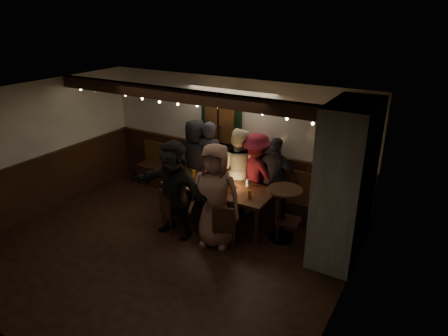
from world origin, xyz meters
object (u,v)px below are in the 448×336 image
Objects in this scene: chair_near_right at (224,225)px; person_d at (256,173)px; chair_end at (284,215)px; person_b at (210,163)px; person_a at (196,160)px; person_g at (215,196)px; person_e at (275,178)px; person_f at (174,189)px; chair_near_left at (170,209)px; dining_table at (219,189)px; person_c at (238,169)px; high_top at (284,207)px.

person_d reaches higher than chair_near_right.
person_b is (-1.94, 0.63, 0.40)m from chair_end.
person_g reaches higher than person_a.
person_a is at bearing -6.92° from person_b.
person_e is 0.88× the size of person_g.
chair_near_left is at bearing -166.37° from person_f.
person_a is (-0.94, 0.65, 0.19)m from dining_table.
person_b is 0.99× the size of person_f.
person_e is (0.42, -0.00, -0.01)m from person_d.
chair_near_left is at bearing 64.10° from person_c.
person_e is at bearing -178.06° from person_c.
chair_near_left is 0.45× the size of person_g.
person_e is (0.25, 1.54, 0.34)m from chair_near_right.
chair_near_right is at bearing 107.99° from person_d.
chair_near_left is at bearing 172.65° from person_g.
person_f is at bearing 72.24° from person_d.
person_b reaches higher than person_a.
person_d is (0.37, 0.07, -0.03)m from person_c.
person_e is (1.40, 1.55, 0.34)m from chair_near_left.
person_g is (0.96, -1.35, 0.04)m from person_b.
person_a is 0.97m from person_c.
chair_end is 0.46× the size of person_g.
person_c reaches higher than person_e.
chair_near_right is at bearing 120.36° from person_b.
person_g is at bearing 5.24° from chair_near_left.
person_c is (0.97, 0.06, -0.03)m from person_a.
chair_near_right is at bearing -133.85° from chair_end.
person_g is at bearing 150.02° from person_a.
chair_end is 2.01m from person_f.
person_f is at bearing -155.32° from high_top.
chair_near_right is 0.46× the size of person_f.
chair_end is 0.48× the size of person_b.
person_b reaches higher than dining_table.
person_f is (-0.87, -1.53, 0.07)m from person_d.
chair_near_right is (0.57, -0.77, -0.23)m from dining_table.
person_f is 0.82m from person_g.
person_c is at bearing 67.47° from chair_near_left.
person_d is at bearing 75.29° from person_g.
person_g reaches higher than chair_near_right.
person_d is 0.92× the size of person_f.
high_top is 1.97m from person_f.
person_a is at bearing 165.23° from high_top.
person_f is at bearing -156.43° from chair_end.
person_f reaches higher than high_top.
chair_near_left is 1.15m from chair_near_right.
person_g reaches higher than person_d.
high_top reaches higher than chair_near_left.
person_b is (-1.18, 1.43, 0.42)m from chair_near_right.
person_d reaches higher than chair_near_left.
dining_table is 0.98m from chair_near_right.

